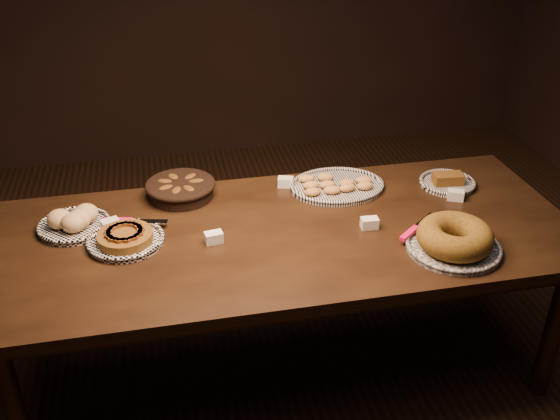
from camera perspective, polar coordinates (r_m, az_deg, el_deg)
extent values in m
plane|color=black|center=(3.02, 0.44, -14.05)|extent=(5.00, 5.00, 0.00)
cube|color=black|center=(2.57, 0.50, -2.35)|extent=(2.40, 1.00, 0.05)
cylinder|color=black|center=(2.54, -23.09, -16.59)|extent=(0.08, 0.08, 0.70)
cylinder|color=black|center=(2.92, 23.77, -9.98)|extent=(0.08, 0.08, 0.70)
cylinder|color=black|center=(3.12, -21.07, -6.56)|extent=(0.08, 0.08, 0.70)
cylinder|color=black|center=(3.43, 17.01, -2.25)|extent=(0.08, 0.08, 0.70)
torus|color=white|center=(2.54, -13.95, -2.58)|extent=(0.31, 0.31, 0.02)
cylinder|color=#482B0E|center=(2.54, -13.97, -2.40)|extent=(0.23, 0.23, 0.03)
cube|color=#54270E|center=(2.52, -12.69, -1.79)|extent=(0.02, 0.08, 0.01)
cube|color=#54270E|center=(2.55, -12.88, -1.49)|extent=(0.06, 0.08, 0.01)
cube|color=#54270E|center=(2.57, -13.32, -1.30)|extent=(0.07, 0.06, 0.01)
cube|color=#54270E|center=(2.58, -13.92, -1.26)|extent=(0.08, 0.03, 0.01)
cube|color=#54270E|center=(2.57, -14.54, -1.37)|extent=(0.08, 0.05, 0.01)
cube|color=#54270E|center=(2.56, -15.06, -1.62)|extent=(0.06, 0.07, 0.01)
cube|color=#54270E|center=(2.54, -15.34, -1.94)|extent=(0.04, 0.08, 0.01)
cube|color=#54270E|center=(2.52, -15.33, -2.28)|extent=(0.04, 0.08, 0.01)
cube|color=#54270E|center=(2.49, -15.02, -2.54)|extent=(0.07, 0.07, 0.01)
cube|color=#54270E|center=(2.48, -14.48, -2.67)|extent=(0.08, 0.04, 0.01)
cube|color=#54270E|center=(2.47, -13.82, -2.63)|extent=(0.08, 0.03, 0.01)
cube|color=#54270E|center=(2.48, -13.22, -2.44)|extent=(0.07, 0.06, 0.01)
cube|color=#54270E|center=(2.50, -12.81, -2.13)|extent=(0.05, 0.08, 0.01)
cube|color=#FB0C4C|center=(2.66, -14.59, -0.92)|extent=(0.12, 0.05, 0.02)
cube|color=silver|center=(2.63, -11.85, -1.04)|extent=(0.15, 0.06, 0.00)
torus|color=black|center=(2.88, 5.23, 2.31)|extent=(0.35, 0.35, 0.02)
ellipsoid|color=#A86C30|center=(2.79, 3.01, 1.67)|extent=(0.08, 0.06, 0.04)
ellipsoid|color=#A86C30|center=(2.81, 4.77, 1.83)|extent=(0.08, 0.06, 0.04)
ellipsoid|color=#A86C30|center=(2.84, 6.18, 2.05)|extent=(0.08, 0.06, 0.04)
ellipsoid|color=#A86C30|center=(2.86, 7.76, 2.21)|extent=(0.08, 0.05, 0.04)
ellipsoid|color=#A86C30|center=(2.85, 2.85, 2.28)|extent=(0.08, 0.06, 0.04)
ellipsoid|color=#A86C30|center=(2.86, 4.35, 2.33)|extent=(0.08, 0.05, 0.04)
ellipsoid|color=#A86C30|center=(2.88, 6.14, 2.48)|extent=(0.08, 0.05, 0.04)
ellipsoid|color=#A86C30|center=(2.91, 7.67, 2.70)|extent=(0.09, 0.07, 0.04)
ellipsoid|color=#A86C30|center=(2.90, 2.44, 2.89)|extent=(0.08, 0.06, 0.04)
ellipsoid|color=#A86C30|center=(2.92, 4.15, 3.02)|extent=(0.08, 0.06, 0.04)
torus|color=black|center=(2.52, 15.57, -3.16)|extent=(0.37, 0.37, 0.02)
torus|color=brown|center=(2.50, 15.70, -2.33)|extent=(0.39, 0.39, 0.10)
cube|color=#FB0C4C|center=(2.54, 11.75, -2.09)|extent=(0.11, 0.09, 0.02)
cube|color=silver|center=(2.64, 13.09, -0.99)|extent=(0.14, 0.12, 0.00)
cylinder|color=black|center=(2.83, -9.07, 1.87)|extent=(0.30, 0.30, 0.07)
torus|color=black|center=(2.82, -9.10, 2.29)|extent=(0.31, 0.31, 0.02)
ellipsoid|color=#381C0B|center=(2.82, -7.65, 2.40)|extent=(0.09, 0.05, 0.04)
ellipsoid|color=#381C0B|center=(2.87, -8.18, 2.81)|extent=(0.10, 0.10, 0.04)
ellipsoid|color=#381C0B|center=(2.88, -9.71, 2.79)|extent=(0.08, 0.11, 0.04)
ellipsoid|color=#381C0B|center=(2.84, -10.46, 2.37)|extent=(0.11, 0.08, 0.04)
ellipsoid|color=#381C0B|center=(2.79, -10.37, 1.79)|extent=(0.11, 0.09, 0.04)
ellipsoid|color=#381C0B|center=(2.76, -9.42, 1.54)|extent=(0.08, 0.10, 0.04)
ellipsoid|color=#381C0B|center=(2.76, -8.30, 1.71)|extent=(0.09, 0.11, 0.04)
torus|color=white|center=(2.70, -18.33, -1.23)|extent=(0.29, 0.29, 0.02)
ellipsoid|color=tan|center=(2.69, -19.52, -0.78)|extent=(0.10, 0.10, 0.08)
ellipsoid|color=tan|center=(2.70, -17.31, -0.30)|extent=(0.10, 0.10, 0.08)
ellipsoid|color=tan|center=(2.65, -18.39, -1.10)|extent=(0.10, 0.10, 0.08)
ellipsoid|color=tan|center=(2.66, -17.95, -0.84)|extent=(0.10, 0.10, 0.08)
torus|color=black|center=(3.00, 15.06, 2.52)|extent=(0.26, 0.26, 0.02)
cube|color=#482B0E|center=(2.99, 15.10, 2.79)|extent=(0.14, 0.09, 0.05)
cube|color=white|center=(2.49, -6.07, -2.51)|extent=(0.08, 0.05, 0.04)
cube|color=white|center=(2.89, 0.51, 2.57)|extent=(0.08, 0.06, 0.04)
cube|color=white|center=(2.59, 8.19, -1.19)|extent=(0.07, 0.05, 0.04)
cube|color=white|center=(2.65, -15.23, -1.31)|extent=(0.08, 0.07, 0.04)
cube|color=white|center=(2.88, 15.76, 1.32)|extent=(0.08, 0.07, 0.04)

